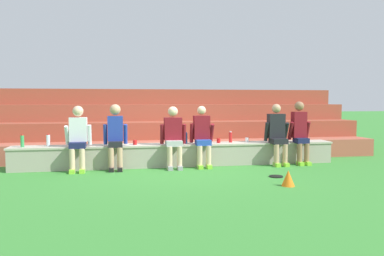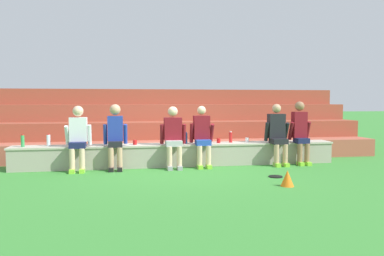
% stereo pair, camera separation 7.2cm
% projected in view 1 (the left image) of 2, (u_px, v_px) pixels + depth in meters
% --- Properties ---
extents(ground_plane, '(80.00, 80.00, 0.00)m').
position_uv_depth(ground_plane, '(181.00, 167.00, 8.18)').
color(ground_plane, '#388433').
extents(stone_seating_wall, '(7.11, 0.53, 0.49)m').
position_uv_depth(stone_seating_wall, '(179.00, 154.00, 8.40)').
color(stone_seating_wall, '#A8A08E').
rests_on(stone_seating_wall, ground).
extents(brick_bleachers, '(10.45, 3.04, 1.78)m').
position_uv_depth(brick_bleachers, '(167.00, 128.00, 10.78)').
color(brick_bleachers, '#AD5642').
rests_on(brick_bleachers, ground).
extents(person_far_left, '(0.53, 0.57, 1.34)m').
position_uv_depth(person_far_left, '(78.00, 136.00, 7.74)').
color(person_far_left, beige).
rests_on(person_far_left, ground).
extents(person_left_of_center, '(0.50, 0.53, 1.37)m').
position_uv_depth(person_left_of_center, '(115.00, 135.00, 7.89)').
color(person_left_of_center, tan).
rests_on(person_left_of_center, ground).
extents(person_center, '(0.56, 0.52, 1.32)m').
position_uv_depth(person_center, '(173.00, 135.00, 8.07)').
color(person_center, beige).
rests_on(person_center, ground).
extents(person_right_of_center, '(0.53, 0.54, 1.33)m').
position_uv_depth(person_right_of_center, '(202.00, 135.00, 8.23)').
color(person_right_of_center, beige).
rests_on(person_right_of_center, ground).
extents(person_far_right, '(0.55, 0.53, 1.37)m').
position_uv_depth(person_far_right, '(277.00, 133.00, 8.50)').
color(person_far_right, tan).
rests_on(person_far_right, ground).
extents(person_rightmost_edge, '(0.49, 0.50, 1.43)m').
position_uv_depth(person_rightmost_edge, '(300.00, 131.00, 8.62)').
color(person_rightmost_edge, '#996B4C').
rests_on(person_rightmost_edge, ground).
extents(water_bottle_near_right, '(0.07, 0.07, 0.25)m').
position_uv_depth(water_bottle_near_right, '(230.00, 137.00, 8.64)').
color(water_bottle_near_right, red).
rests_on(water_bottle_near_right, stone_seating_wall).
extents(water_bottle_mid_left, '(0.07, 0.07, 0.26)m').
position_uv_depth(water_bottle_mid_left, '(22.00, 141.00, 7.75)').
color(water_bottle_mid_left, green).
rests_on(water_bottle_mid_left, stone_seating_wall).
extents(water_bottle_mid_right, '(0.08, 0.08, 0.26)m').
position_uv_depth(water_bottle_mid_right, '(48.00, 140.00, 7.90)').
color(water_bottle_mid_right, silver).
rests_on(water_bottle_mid_right, stone_seating_wall).
extents(water_bottle_near_left, '(0.07, 0.07, 0.26)m').
position_uv_depth(water_bottle_near_left, '(186.00, 138.00, 8.42)').
color(water_bottle_near_left, blue).
rests_on(water_bottle_near_left, stone_seating_wall).
extents(plastic_cup_left_end, '(0.08, 0.08, 0.11)m').
position_uv_depth(plastic_cup_left_end, '(219.00, 141.00, 8.53)').
color(plastic_cup_left_end, red).
rests_on(plastic_cup_left_end, stone_seating_wall).
extents(plastic_cup_middle, '(0.08, 0.08, 0.11)m').
position_uv_depth(plastic_cup_middle, '(247.00, 140.00, 8.68)').
color(plastic_cup_middle, white).
rests_on(plastic_cup_middle, stone_seating_wall).
extents(plastic_cup_right_end, '(0.09, 0.09, 0.10)m').
position_uv_depth(plastic_cup_right_end, '(135.00, 142.00, 8.19)').
color(plastic_cup_right_end, red).
rests_on(plastic_cup_right_end, stone_seating_wall).
extents(frisbee, '(0.26, 0.26, 0.02)m').
position_uv_depth(frisbee, '(276.00, 176.00, 7.16)').
color(frisbee, black).
rests_on(frisbee, ground).
extents(sports_cone, '(0.22, 0.22, 0.27)m').
position_uv_depth(sports_cone, '(288.00, 178.00, 6.39)').
color(sports_cone, orange).
rests_on(sports_cone, ground).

